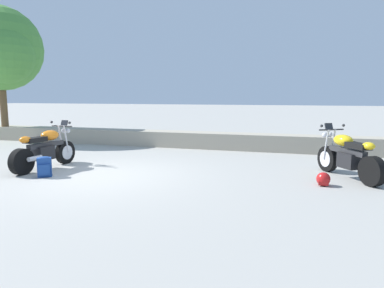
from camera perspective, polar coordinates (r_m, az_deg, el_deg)
The scene contains 7 objects.
ground_plane at distance 8.33m, azimuth -15.18°, elevation -5.01°, with size 120.00×120.00×0.00m, color #A3A099.
stone_wall at distance 12.54m, azimuth -3.61°, elevation 0.86°, with size 36.00×0.80×0.55m, color #A89E89.
motorcycle_orange_near_left at distance 9.44m, azimuth -23.03°, elevation -0.86°, with size 0.67×2.07×1.18m.
motorcycle_yellow_centre at distance 8.45m, azimuth 24.31°, elevation -1.90°, with size 1.24×1.84×1.18m.
rider_backpack at distance 8.53m, azimuth -23.18°, elevation -3.41°, with size 0.35×0.34×0.47m.
rider_helmet at distance 7.59m, azimuth 20.87°, elevation -5.46°, with size 0.28×0.28×0.28m.
leafy_tree_far_left at distance 16.21m, azimuth -29.07°, elevation 13.41°, with size 3.54×3.37×4.85m.
Camera 1 is at (4.33, -6.87, 1.84)m, focal length 32.30 mm.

